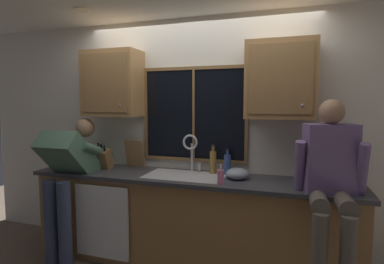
{
  "coord_description": "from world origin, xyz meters",
  "views": [
    {
      "loc": [
        0.99,
        -3.17,
        1.65
      ],
      "look_at": [
        0.05,
        -0.3,
        1.36
      ],
      "focal_mm": 28.8,
      "sensor_mm": 36.0,
      "label": 1
    }
  ],
  "objects_px": {
    "person_standing": "(69,172)",
    "soap_dispenser": "(221,177)",
    "person_sitting_on_counter": "(331,173)",
    "knife_block": "(105,159)",
    "bottle_tall_clear": "(227,164)",
    "mixing_bowl": "(237,174)",
    "bottle_green_glass": "(213,162)",
    "cutting_board": "(135,153)"
  },
  "relations": [
    {
      "from": "soap_dispenser",
      "to": "bottle_green_glass",
      "type": "xyz_separation_m",
      "value": [
        -0.17,
        0.39,
        0.05
      ]
    },
    {
      "from": "person_standing",
      "to": "cutting_board",
      "type": "bearing_deg",
      "value": 44.38
    },
    {
      "from": "mixing_bowl",
      "to": "soap_dispenser",
      "type": "xyz_separation_m",
      "value": [
        -0.11,
        -0.24,
        0.02
      ]
    },
    {
      "from": "person_standing",
      "to": "soap_dispenser",
      "type": "distance_m",
      "value": 1.6
    },
    {
      "from": "person_sitting_on_counter",
      "to": "cutting_board",
      "type": "bearing_deg",
      "value": 166.28
    },
    {
      "from": "soap_dispenser",
      "to": "mixing_bowl",
      "type": "bearing_deg",
      "value": 65.41
    },
    {
      "from": "bottle_tall_clear",
      "to": "person_standing",
      "type": "bearing_deg",
      "value": -164.0
    },
    {
      "from": "person_sitting_on_counter",
      "to": "cutting_board",
      "type": "height_order",
      "value": "person_sitting_on_counter"
    },
    {
      "from": "person_standing",
      "to": "knife_block",
      "type": "height_order",
      "value": "person_standing"
    },
    {
      "from": "knife_block",
      "to": "bottle_green_glass",
      "type": "xyz_separation_m",
      "value": [
        1.19,
        0.16,
        0.02
      ]
    },
    {
      "from": "knife_block",
      "to": "mixing_bowl",
      "type": "height_order",
      "value": "knife_block"
    },
    {
      "from": "person_standing",
      "to": "knife_block",
      "type": "xyz_separation_m",
      "value": [
        0.24,
        0.3,
        0.1
      ]
    },
    {
      "from": "person_standing",
      "to": "bottle_green_glass",
      "type": "height_order",
      "value": "person_standing"
    },
    {
      "from": "person_sitting_on_counter",
      "to": "soap_dispenser",
      "type": "relative_size",
      "value": 6.92
    },
    {
      "from": "knife_block",
      "to": "bottle_green_glass",
      "type": "height_order",
      "value": "knife_block"
    },
    {
      "from": "person_sitting_on_counter",
      "to": "knife_block",
      "type": "distance_m",
      "value": 2.28
    },
    {
      "from": "person_sitting_on_counter",
      "to": "bottle_green_glass",
      "type": "bearing_deg",
      "value": 156.91
    },
    {
      "from": "person_standing",
      "to": "soap_dispenser",
      "type": "bearing_deg",
      "value": 2.47
    },
    {
      "from": "person_standing",
      "to": "soap_dispenser",
      "type": "xyz_separation_m",
      "value": [
        1.6,
        0.07,
        0.06
      ]
    },
    {
      "from": "knife_block",
      "to": "soap_dispenser",
      "type": "height_order",
      "value": "knife_block"
    },
    {
      "from": "person_standing",
      "to": "bottle_tall_clear",
      "type": "distance_m",
      "value": 1.65
    },
    {
      "from": "soap_dispenser",
      "to": "bottle_tall_clear",
      "type": "relative_size",
      "value": 0.68
    },
    {
      "from": "mixing_bowl",
      "to": "soap_dispenser",
      "type": "height_order",
      "value": "soap_dispenser"
    },
    {
      "from": "person_sitting_on_counter",
      "to": "cutting_board",
      "type": "relative_size",
      "value": 3.93
    },
    {
      "from": "person_standing",
      "to": "person_sitting_on_counter",
      "type": "xyz_separation_m",
      "value": [
        2.5,
        0.01,
        0.17
      ]
    },
    {
      "from": "mixing_bowl",
      "to": "soap_dispenser",
      "type": "distance_m",
      "value": 0.27
    },
    {
      "from": "cutting_board",
      "to": "bottle_green_glass",
      "type": "relative_size",
      "value": 1.07
    },
    {
      "from": "person_standing",
      "to": "person_sitting_on_counter",
      "type": "relative_size",
      "value": 1.17
    },
    {
      "from": "bottle_green_glass",
      "to": "bottle_tall_clear",
      "type": "bearing_deg",
      "value": -3.14
    },
    {
      "from": "cutting_board",
      "to": "mixing_bowl",
      "type": "relative_size",
      "value": 1.44
    },
    {
      "from": "mixing_bowl",
      "to": "soap_dispenser",
      "type": "bearing_deg",
      "value": -114.59
    },
    {
      "from": "cutting_board",
      "to": "bottle_green_glass",
      "type": "height_order",
      "value": "cutting_board"
    },
    {
      "from": "person_standing",
      "to": "mixing_bowl",
      "type": "height_order",
      "value": "person_standing"
    },
    {
      "from": "knife_block",
      "to": "bottle_tall_clear",
      "type": "distance_m",
      "value": 1.35
    },
    {
      "from": "person_standing",
      "to": "bottle_green_glass",
      "type": "distance_m",
      "value": 1.51
    },
    {
      "from": "person_standing",
      "to": "bottle_tall_clear",
      "type": "height_order",
      "value": "person_standing"
    },
    {
      "from": "bottle_green_glass",
      "to": "bottle_tall_clear",
      "type": "relative_size",
      "value": 1.12
    },
    {
      "from": "knife_block",
      "to": "soap_dispenser",
      "type": "distance_m",
      "value": 1.38
    },
    {
      "from": "soap_dispenser",
      "to": "person_standing",
      "type": "bearing_deg",
      "value": -177.53
    },
    {
      "from": "person_sitting_on_counter",
      "to": "knife_block",
      "type": "bearing_deg",
      "value": 172.59
    },
    {
      "from": "mixing_bowl",
      "to": "bottle_green_glass",
      "type": "distance_m",
      "value": 0.33
    },
    {
      "from": "cutting_board",
      "to": "mixing_bowl",
      "type": "height_order",
      "value": "cutting_board"
    }
  ]
}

